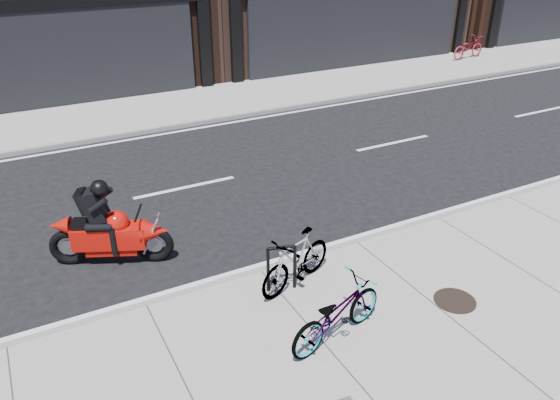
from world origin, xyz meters
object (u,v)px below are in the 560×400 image
bike_rack (281,264)px  motorcycle (115,230)px  bicycle_front (337,313)px  bicycle_rear (296,260)px  manhole_cover (455,301)px  bicycle_far (468,47)px

bike_rack → motorcycle: motorcycle is taller
bicycle_front → bicycle_rear: (0.13, 1.39, 0.03)m
bicycle_front → manhole_cover: (2.14, -0.17, -0.44)m
bike_rack → manhole_cover: bike_rack is taller
motorcycle → bicycle_far: 19.06m
bicycle_far → bicycle_front: bearing=123.0°
bicycle_front → manhole_cover: bicycle_front is taller
bike_rack → bicycle_front: bearing=-84.4°
bike_rack → bicycle_front: (0.14, -1.39, -0.03)m
motorcycle → bicycle_far: (16.99, 8.64, -0.07)m
bike_rack → manhole_cover: (2.27, -1.56, -0.47)m
manhole_cover → bicycle_far: bearing=44.7°
motorcycle → manhole_cover: size_ratio=3.11×
bike_rack → bicycle_far: (14.87, 10.88, -0.01)m
bicycle_front → bicycle_rear: bicycle_rear is taller
bicycle_rear → manhole_cover: bicycle_rear is taller
bicycle_front → bicycle_rear: size_ratio=1.08×
bicycle_rear → motorcycle: (-2.39, 2.24, 0.06)m
bicycle_far → manhole_cover: (-12.59, -12.44, -0.46)m
bicycle_far → manhole_cover: bearing=127.8°
bike_rack → bicycle_far: bicycle_far is taller
bicycle_rear → manhole_cover: 2.59m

